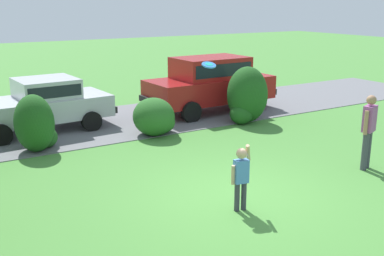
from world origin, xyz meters
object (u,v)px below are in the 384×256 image
frisbee (209,65)px  parked_suv (210,81)px  parked_sedan (40,103)px  child_thrower (241,174)px  adult_onlooker (369,128)px

frisbee → parked_suv: bearing=56.3°
parked_sedan → parked_suv: 5.75m
parked_sedan → parked_suv: size_ratio=0.95×
parked_sedan → frisbee: frisbee is taller
parked_suv → frisbee: frisbee is taller
frisbee → parked_sedan: bearing=105.4°
child_thrower → frisbee: 2.18m
adult_onlooker → parked_sedan: bearing=127.4°
parked_sedan → frisbee: size_ratio=15.89×
parked_sedan → adult_onlooker: adult_onlooker is taller
parked_suv → adult_onlooker: (-0.14, -6.77, -0.09)m
parked_suv → child_thrower: 8.11m
parked_sedan → adult_onlooker: 9.19m
parked_suv → frisbee: 7.28m
parked_sedan → parked_suv: (5.72, -0.53, 0.23)m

